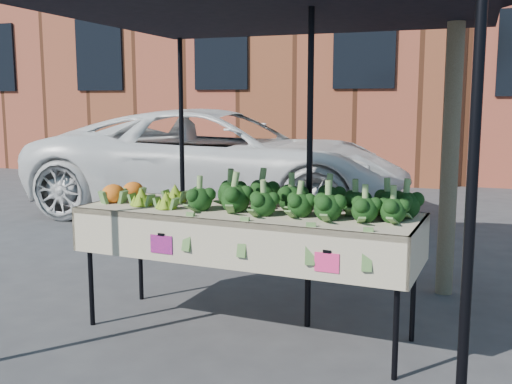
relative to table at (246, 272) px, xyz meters
name	(u,v)px	position (x,y,z in m)	size (l,w,h in m)	color
ground	(231,332)	(-0.10, -0.04, -0.45)	(90.00, 90.00, 0.00)	#37373A
table	(246,272)	(0.00, 0.00, 0.00)	(2.44, 0.94, 0.90)	beige
canopy	(267,140)	(0.03, 0.35, 0.92)	(3.16, 3.16, 2.74)	black
broccoli_heap	(301,196)	(0.39, 0.03, 0.57)	(1.58, 0.55, 0.24)	black
romanesco_cluster	(161,193)	(-0.67, -0.01, 0.54)	(0.41, 0.45, 0.18)	#8FB225
cauliflower_pair	(123,190)	(-1.04, 0.07, 0.53)	(0.21, 0.41, 0.16)	orange
vehicle	(219,23)	(-2.07, 4.33, 2.33)	(2.56, 1.54, 5.56)	white
street_tree	(455,47)	(1.29, 1.44, 1.64)	(2.12, 2.12, 4.19)	#1E4C14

